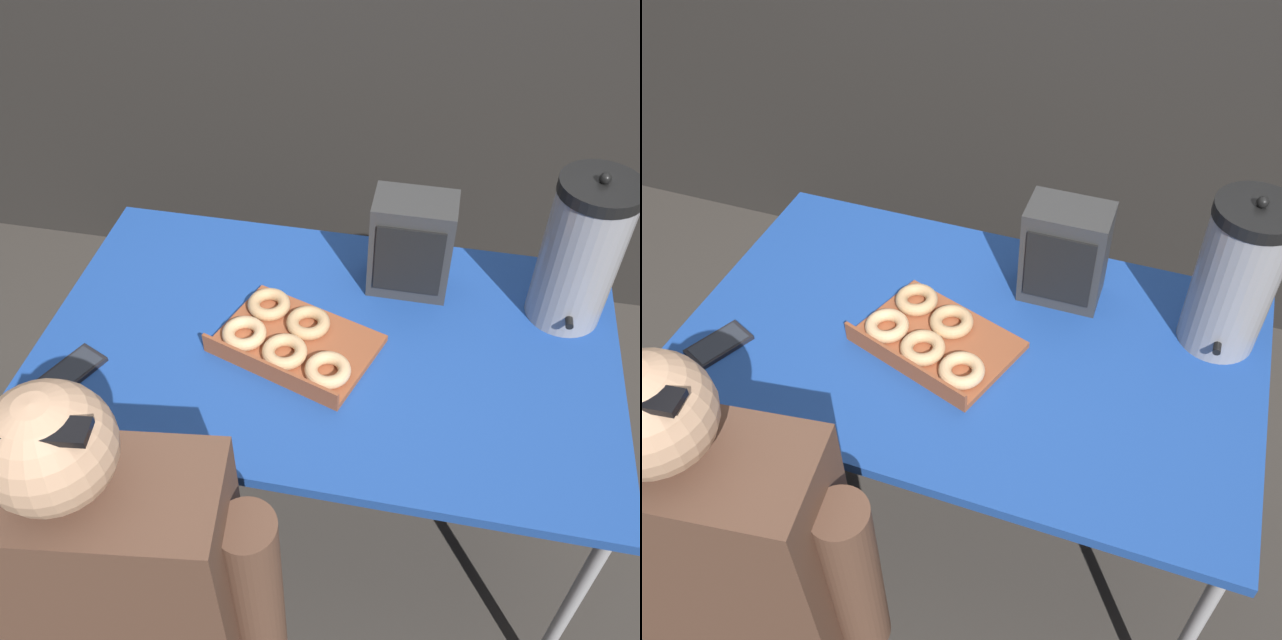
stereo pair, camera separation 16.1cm
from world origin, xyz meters
The scene contains 7 objects.
ground_plane centered at (0.00, 0.00, 0.00)m, with size 12.00×12.00×0.00m, color #3D3833.
folding_table centered at (0.00, 0.00, 0.71)m, with size 1.32×0.80×0.76m.
donut_box centered at (-0.08, -0.04, 0.78)m, with size 0.41×0.34×0.05m.
coffee_urn centered at (0.53, 0.20, 0.95)m, with size 0.18×0.20×0.39m.
cell_phone centered at (-0.54, -0.21, 0.77)m, with size 0.13×0.16×0.01m.
space_heater centered at (0.16, 0.23, 0.89)m, with size 0.19×0.13×0.25m.
person_seated centered at (-0.29, -0.62, 0.57)m, with size 0.63×0.30×1.22m.
Camera 1 is at (0.20, -1.12, 1.96)m, focal length 40.00 mm.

